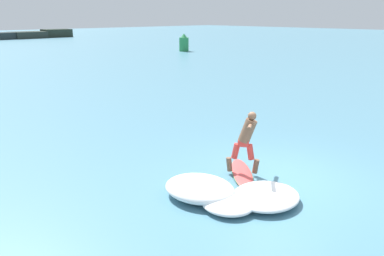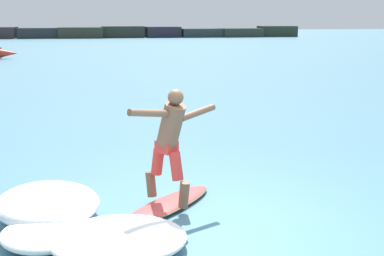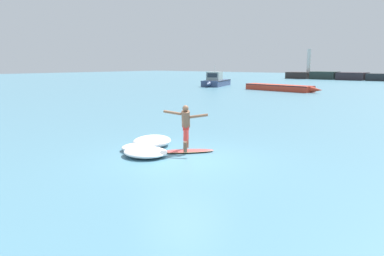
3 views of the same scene
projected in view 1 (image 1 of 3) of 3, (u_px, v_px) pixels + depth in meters
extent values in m
plane|color=teal|center=(277.00, 178.00, 9.13)|extent=(200.00, 200.00, 0.00)
cube|color=#2B342E|center=(28.00, 35.00, 63.48)|extent=(5.38, 4.43, 1.09)
cube|color=#273127|center=(57.00, 33.00, 66.74)|extent=(4.80, 3.50, 1.36)
ellipsoid|color=#D54947|center=(242.00, 173.00, 9.29)|extent=(1.65, 1.73, 0.09)
ellipsoid|color=#D54947|center=(248.00, 191.00, 8.35)|extent=(0.37, 0.37, 0.08)
ellipsoid|color=#339E56|center=(242.00, 173.00, 9.29)|extent=(1.66, 1.75, 0.04)
cone|color=black|center=(238.00, 165.00, 10.07)|extent=(0.07, 0.07, 0.14)
cone|color=black|center=(234.00, 167.00, 9.94)|extent=(0.07, 0.07, 0.14)
cone|color=black|center=(243.00, 167.00, 9.94)|extent=(0.07, 0.07, 0.14)
cylinder|color=brown|center=(256.00, 166.00, 9.16)|extent=(0.20, 0.21, 0.36)
cylinder|color=red|center=(250.00, 152.00, 9.08)|extent=(0.25, 0.26, 0.40)
cylinder|color=brown|center=(229.00, 164.00, 9.28)|extent=(0.20, 0.21, 0.36)
cylinder|color=red|center=(236.00, 151.00, 9.15)|extent=(0.25, 0.26, 0.40)
cube|color=red|center=(243.00, 143.00, 9.05)|extent=(0.31, 0.33, 0.16)
cylinder|color=brown|center=(248.00, 131.00, 8.95)|extent=(0.49, 0.52, 0.63)
sphere|color=brown|center=(252.00, 116.00, 8.82)|extent=(0.20, 0.20, 0.20)
cylinder|color=brown|center=(251.00, 121.00, 9.31)|extent=(0.55, 0.42, 0.19)
cylinder|color=brown|center=(250.00, 127.00, 8.46)|extent=(0.54, 0.42, 0.19)
cylinder|color=#288447|center=(184.00, 44.00, 40.72)|extent=(1.02, 1.02, 1.46)
cone|color=#288447|center=(184.00, 35.00, 40.45)|extent=(0.72, 0.72, 0.44)
ellipsoid|color=white|center=(228.00, 205.00, 7.63)|extent=(1.29, 1.36, 0.22)
ellipsoid|color=white|center=(200.00, 188.00, 8.17)|extent=(1.66, 1.85, 0.39)
ellipsoid|color=white|center=(266.00, 196.00, 7.95)|extent=(1.56, 1.39, 0.26)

